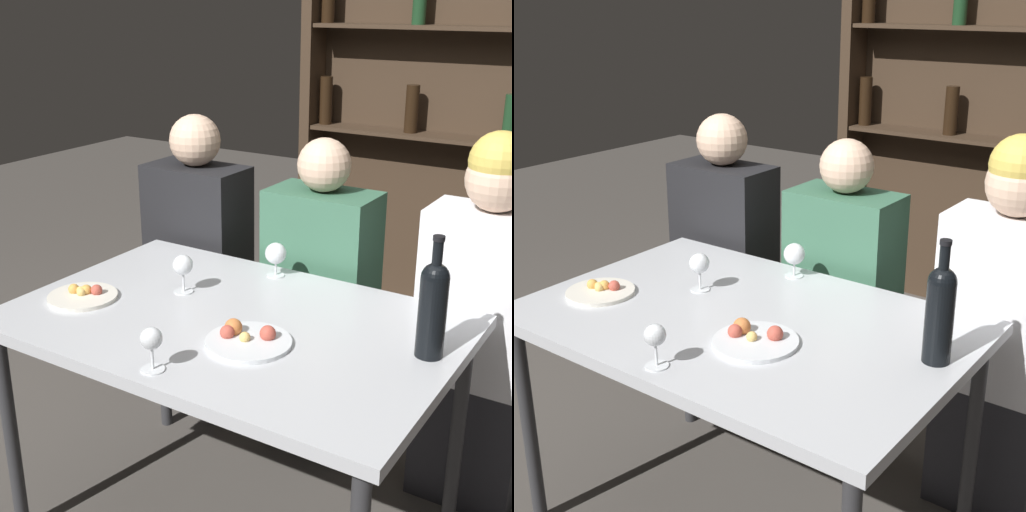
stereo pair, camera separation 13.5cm
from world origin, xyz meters
TOP-DOWN VIEW (x-y plane):
  - dining_table at (0.00, 0.00)m, footprint 1.28×0.85m
  - wine_rack_wall at (-0.00, 2.05)m, footprint 1.71×0.21m
  - wine_bottle at (0.55, 0.08)m, footprint 0.07×0.07m
  - wine_glass_0 at (0.01, -0.36)m, footprint 0.06×0.06m
  - wine_glass_1 at (-0.23, 0.08)m, footprint 0.06×0.06m
  - wine_glass_2 at (-0.06, 0.35)m, footprint 0.07×0.07m
  - food_plate_0 at (-0.46, -0.13)m, footprint 0.21×0.21m
  - food_plate_1 at (0.12, -0.11)m, footprint 0.23×0.23m
  - seated_person_left at (-0.56, 0.58)m, footprint 0.39×0.22m
  - seated_person_center at (-0.02, 0.58)m, footprint 0.38×0.22m
  - seated_person_right at (0.56, 0.58)m, footprint 0.38×0.22m

SIDE VIEW (x-z plane):
  - seated_person_center at x=-0.02m, z-range -0.04..1.14m
  - seated_person_left at x=-0.56m, z-range -0.04..1.18m
  - seated_person_right at x=0.56m, z-range -0.02..1.24m
  - dining_table at x=0.00m, z-range 0.31..1.07m
  - food_plate_0 at x=-0.46m, z-range 0.74..0.78m
  - food_plate_1 at x=0.12m, z-range 0.74..0.79m
  - wine_glass_2 at x=-0.06m, z-range 0.77..0.89m
  - wine_glass_0 at x=0.01m, z-range 0.78..0.89m
  - wine_glass_1 at x=-0.23m, z-range 0.78..0.90m
  - wine_bottle at x=0.55m, z-range 0.73..1.06m
  - wine_rack_wall at x=0.00m, z-range 0.03..2.31m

